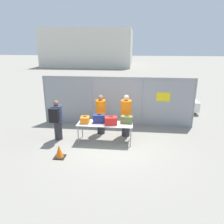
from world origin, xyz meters
name	(u,v)px	position (x,y,z in m)	size (l,w,h in m)	color
ground_plane	(112,144)	(0.00, 0.00, 0.00)	(120.00, 120.00, 0.00)	gray
fence_section	(117,100)	(0.02, 2.15, 1.19)	(7.03, 0.07, 2.28)	gray
inspection_table	(105,125)	(-0.29, 0.20, 0.72)	(2.12, 0.76, 0.78)	silver
suitcase_orange	(85,120)	(-1.07, 0.17, 0.90)	(0.37, 0.38, 0.26)	orange
suitcase_navy	(99,119)	(-0.53, 0.24, 0.94)	(0.49, 0.28, 0.35)	navy
suitcase_red	(111,121)	(-0.05, 0.09, 0.93)	(0.51, 0.38, 0.33)	red
suitcase_olive	(127,120)	(0.54, 0.30, 0.92)	(0.47, 0.30, 0.31)	#566033
traveler_hooded	(57,119)	(-2.20, 0.17, 0.89)	(0.40, 0.62, 1.62)	#2D2D33
security_worker_near	(101,114)	(-0.59, 1.02, 0.87)	(0.42, 0.42, 1.69)	#2D2D33
security_worker_far	(126,115)	(0.48, 0.87, 0.91)	(0.44, 0.44, 1.76)	#2D2D33
utility_trailer	(167,104)	(2.65, 4.58, 0.40)	(4.20, 1.99, 0.68)	white
distant_hangar	(92,47)	(-7.10, 32.17, 2.96)	(14.10, 13.77, 5.92)	beige
traffic_cone	(59,152)	(-1.67, -1.21, 0.21)	(0.37, 0.37, 0.46)	black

